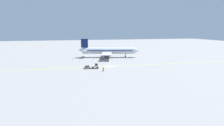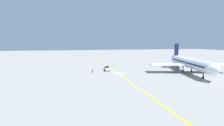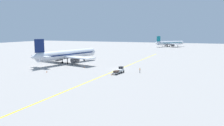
{
  "view_description": "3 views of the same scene",
  "coord_description": "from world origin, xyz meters",
  "px_view_note": "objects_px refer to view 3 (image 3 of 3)",
  "views": [
    {
      "loc": [
        72.83,
        -16.48,
        15.75
      ],
      "look_at": [
        5.07,
        0.18,
        2.39
      ],
      "focal_mm": 28.0,
      "sensor_mm": 36.0,
      "label": 1
    },
    {
      "loc": [
        16.88,
        59.48,
        11.05
      ],
      "look_at": [
        2.85,
        2.4,
        4.15
      ],
      "focal_mm": 28.0,
      "sensor_mm": 36.0,
      "label": 2
    },
    {
      "loc": [
        26.62,
        -72.3,
        13.2
      ],
      "look_at": [
        -2.79,
        -0.2,
        2.06
      ],
      "focal_mm": 35.0,
      "sensor_mm": 36.0,
      "label": 3
    }
  ],
  "objects_px": {
    "airplane_distant_taxiing": "(170,43)",
    "airplane_at_gate": "(67,55)",
    "traffic_cone_near_nose": "(47,72)",
    "baggage_tug_white": "(120,70)",
    "traffic_cone_mid_apron": "(84,67)",
    "baggage_cart_trailing": "(116,72)",
    "ground_crew_worker": "(140,70)",
    "traffic_cone_by_wingtip": "(112,74)"
  },
  "relations": [
    {
      "from": "airplane_at_gate",
      "to": "traffic_cone_by_wingtip",
      "type": "distance_m",
      "value": 31.84
    },
    {
      "from": "airplane_at_gate",
      "to": "ground_crew_worker",
      "type": "xyz_separation_m",
      "value": [
        33.96,
        -9.47,
        -2.8
      ]
    },
    {
      "from": "airplane_distant_taxiing",
      "to": "traffic_cone_mid_apron",
      "type": "bearing_deg",
      "value": -95.96
    },
    {
      "from": "baggage_cart_trailing",
      "to": "airplane_at_gate",
      "type": "bearing_deg",
      "value": 151.68
    },
    {
      "from": "baggage_tug_white",
      "to": "traffic_cone_near_nose",
      "type": "bearing_deg",
      "value": -158.88
    },
    {
      "from": "ground_crew_worker",
      "to": "traffic_cone_by_wingtip",
      "type": "xyz_separation_m",
      "value": [
        -7.03,
        -7.18,
        -0.63
      ]
    },
    {
      "from": "baggage_tug_white",
      "to": "ground_crew_worker",
      "type": "relative_size",
      "value": 1.85
    },
    {
      "from": "baggage_cart_trailing",
      "to": "ground_crew_worker",
      "type": "relative_size",
      "value": 1.61
    },
    {
      "from": "baggage_cart_trailing",
      "to": "traffic_cone_near_nose",
      "type": "relative_size",
      "value": 4.91
    },
    {
      "from": "ground_crew_worker",
      "to": "traffic_cone_mid_apron",
      "type": "xyz_separation_m",
      "value": [
        -21.52,
        1.53,
        -0.63
      ]
    },
    {
      "from": "traffic_cone_near_nose",
      "to": "traffic_cone_mid_apron",
      "type": "relative_size",
      "value": 1.0
    },
    {
      "from": "airplane_distant_taxiing",
      "to": "traffic_cone_near_nose",
      "type": "height_order",
      "value": "airplane_distant_taxiing"
    },
    {
      "from": "baggage_tug_white",
      "to": "traffic_cone_mid_apron",
      "type": "relative_size",
      "value": 5.65
    },
    {
      "from": "traffic_cone_mid_apron",
      "to": "traffic_cone_by_wingtip",
      "type": "bearing_deg",
      "value": -31.04
    },
    {
      "from": "ground_crew_worker",
      "to": "traffic_cone_mid_apron",
      "type": "distance_m",
      "value": 21.58
    },
    {
      "from": "airplane_at_gate",
      "to": "ground_crew_worker",
      "type": "height_order",
      "value": "airplane_at_gate"
    },
    {
      "from": "baggage_tug_white",
      "to": "baggage_cart_trailing",
      "type": "bearing_deg",
      "value": -94.47
    },
    {
      "from": "traffic_cone_mid_apron",
      "to": "traffic_cone_by_wingtip",
      "type": "distance_m",
      "value": 16.9
    },
    {
      "from": "baggage_cart_trailing",
      "to": "airplane_distant_taxiing",
      "type": "bearing_deg",
      "value": 90.7
    },
    {
      "from": "baggage_tug_white",
      "to": "baggage_cart_trailing",
      "type": "height_order",
      "value": "baggage_tug_white"
    },
    {
      "from": "traffic_cone_mid_apron",
      "to": "baggage_tug_white",
      "type": "bearing_deg",
      "value": -13.49
    },
    {
      "from": "baggage_tug_white",
      "to": "traffic_cone_near_nose",
      "type": "xyz_separation_m",
      "value": [
        -22.6,
        -8.73,
        -0.63
      ]
    },
    {
      "from": "airplane_distant_taxiing",
      "to": "traffic_cone_by_wingtip",
      "type": "relative_size",
      "value": 44.72
    },
    {
      "from": "baggage_tug_white",
      "to": "traffic_cone_by_wingtip",
      "type": "xyz_separation_m",
      "value": [
        -1.11,
        -4.97,
        -0.63
      ]
    },
    {
      "from": "airplane_at_gate",
      "to": "traffic_cone_mid_apron",
      "type": "relative_size",
      "value": 63.85
    },
    {
      "from": "ground_crew_worker",
      "to": "traffic_cone_mid_apron",
      "type": "bearing_deg",
      "value": 175.92
    },
    {
      "from": "traffic_cone_near_nose",
      "to": "ground_crew_worker",
      "type": "bearing_deg",
      "value": 20.98
    },
    {
      "from": "baggage_tug_white",
      "to": "traffic_cone_mid_apron",
      "type": "bearing_deg",
      "value": 166.51
    },
    {
      "from": "baggage_cart_trailing",
      "to": "traffic_cone_by_wingtip",
      "type": "xyz_separation_m",
      "value": [
        -0.86,
        -1.68,
        -0.49
      ]
    },
    {
      "from": "airplane_at_gate",
      "to": "airplane_distant_taxiing",
      "type": "relative_size",
      "value": 1.43
    },
    {
      "from": "baggage_cart_trailing",
      "to": "traffic_cone_by_wingtip",
      "type": "relative_size",
      "value": 4.91
    },
    {
      "from": "airplane_at_gate",
      "to": "traffic_cone_by_wingtip",
      "type": "height_order",
      "value": "airplane_at_gate"
    },
    {
      "from": "traffic_cone_near_nose",
      "to": "airplane_distant_taxiing",
      "type": "bearing_deg",
      "value": 81.8
    },
    {
      "from": "baggage_cart_trailing",
      "to": "traffic_cone_near_nose",
      "type": "bearing_deg",
      "value": -166.32
    },
    {
      "from": "traffic_cone_by_wingtip",
      "to": "traffic_cone_mid_apron",
      "type": "bearing_deg",
      "value": 148.96
    },
    {
      "from": "airplane_at_gate",
      "to": "ground_crew_worker",
      "type": "distance_m",
      "value": 35.37
    },
    {
      "from": "airplane_distant_taxiing",
      "to": "airplane_at_gate",
      "type": "bearing_deg",
      "value": -101.98
    },
    {
      "from": "traffic_cone_near_nose",
      "to": "traffic_cone_mid_apron",
      "type": "xyz_separation_m",
      "value": [
        7.0,
        12.47,
        0.0
      ]
    },
    {
      "from": "airplane_distant_taxiing",
      "to": "ground_crew_worker",
      "type": "xyz_separation_m",
      "value": [
        7.86,
        -132.42,
        -2.43
      ]
    },
    {
      "from": "traffic_cone_near_nose",
      "to": "baggage_tug_white",
      "type": "bearing_deg",
      "value": 21.12
    },
    {
      "from": "baggage_tug_white",
      "to": "airplane_distant_taxiing",
      "type": "bearing_deg",
      "value": 90.83
    },
    {
      "from": "ground_crew_worker",
      "to": "traffic_cone_mid_apron",
      "type": "height_order",
      "value": "ground_crew_worker"
    }
  ]
}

